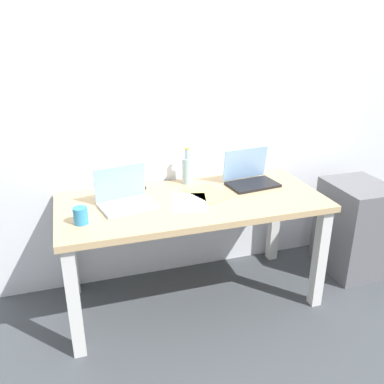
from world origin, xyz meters
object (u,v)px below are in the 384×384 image
laptop_right (250,177)px  coffee_mug (81,216)px  beer_bottle (187,170)px  filing_cabinet (354,228)px  desk (192,214)px  laptop_left (125,198)px  computer_mouse (141,187)px

laptop_right → coffee_mug: (-1.14, -0.28, -0.01)m
beer_bottle → filing_cabinet: (1.22, -0.28, -0.49)m
desk → filing_cabinet: desk is taller
filing_cabinet → coffee_mug: bearing=-176.0°
beer_bottle → filing_cabinet: beer_bottle is taller
laptop_right → desk: bearing=-162.9°
desk → filing_cabinet: size_ratio=2.40×
laptop_left → filing_cabinet: bearing=-1.4°
laptop_left → computer_mouse: size_ratio=3.63×
beer_bottle → computer_mouse: 0.34m
laptop_left → coffee_mug: bearing=-146.8°
coffee_mug → filing_cabinet: 2.01m
coffee_mug → filing_cabinet: size_ratio=0.14×
laptop_right → beer_bottle: (-0.41, 0.14, 0.04)m
computer_mouse → beer_bottle: bearing=-23.0°
laptop_right → filing_cabinet: bearing=-9.9°
laptop_left → filing_cabinet: 1.74m
computer_mouse → filing_cabinet: (1.55, -0.26, -0.41)m
coffee_mug → laptop_left: bearing=33.2°
desk → computer_mouse: computer_mouse is taller
laptop_left → filing_cabinet: (1.68, -0.04, -0.44)m
beer_bottle → filing_cabinet: 1.34m
coffee_mug → computer_mouse: bearing=44.6°
laptop_right → coffee_mug: laptop_right is taller
laptop_right → filing_cabinet: 0.94m
desk → laptop_left: (-0.41, 0.04, 0.15)m
beer_bottle → coffee_mug: (-0.74, -0.42, -0.05)m
laptop_left → laptop_right: size_ratio=1.01×
computer_mouse → filing_cabinet: bearing=-36.3°
desk → computer_mouse: size_ratio=16.61×
laptop_left → computer_mouse: laptop_left is taller
filing_cabinet → laptop_right: bearing=170.1°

